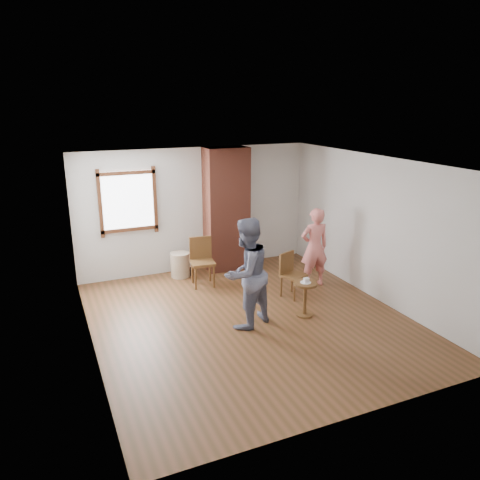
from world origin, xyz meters
The scene contains 12 objects.
ground centered at (0.00, 0.00, 0.00)m, with size 5.50×5.50×0.00m, color brown.
room_shell centered at (-0.06, 0.61, 1.81)m, with size 5.04×5.52×2.62m.
brick_chimney centered at (0.60, 2.50, 1.30)m, with size 0.90×0.50×2.60m, color brown.
stoneware_crock centered at (-0.48, 2.40, 0.25)m, with size 0.40×0.40×0.51m, color #C2A98C.
dark_pot centered at (-0.30, 2.40, 0.08)m, with size 0.15×0.15×0.15m, color black.
dining_chair_left centered at (-0.20, 1.82, 0.53)m, with size 0.50×0.50×0.95m.
dining_chair_right centered at (1.12, 0.62, 0.46)m, with size 0.50×0.50×0.83m.
side_table centered at (0.92, -0.22, 0.40)m, with size 0.40×0.40×0.60m.
cake_plate centered at (0.92, -0.22, 0.60)m, with size 0.18×0.18×0.01m, color white.
cake_slice centered at (0.93, -0.22, 0.64)m, with size 0.08×0.07×0.06m, color silver.
man centered at (-0.14, -0.15, 0.90)m, with size 0.87×0.68×1.80m, color #131835.
person_pink centered at (1.79, 0.91, 0.78)m, with size 0.57×0.37×1.56m, color #E97B74.
Camera 1 is at (-2.98, -6.43, 3.52)m, focal length 35.00 mm.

